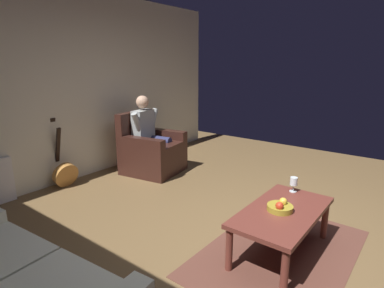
{
  "coord_description": "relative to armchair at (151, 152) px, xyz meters",
  "views": [
    {
      "loc": [
        2.64,
        1.01,
        1.7
      ],
      "look_at": [
        -0.24,
        -1.18,
        0.76
      ],
      "focal_mm": 29.3,
      "sensor_mm": 36.0,
      "label": 1
    }
  ],
  "objects": [
    {
      "name": "ground_plane",
      "position": [
        0.78,
        2.41,
        -0.32
      ],
      "size": [
        7.44,
        7.44,
        0.0
      ],
      "primitive_type": "plane",
      "color": "brown"
    },
    {
      "name": "coffee_table",
      "position": [
        0.9,
        2.52,
        0.05
      ],
      "size": [
        1.12,
        0.6,
        0.43
      ],
      "rotation": [
        0.0,
        0.0,
        -0.01
      ],
      "color": "brown",
      "rests_on": "ground"
    },
    {
      "name": "fruit_bowl",
      "position": [
        0.93,
        2.51,
        0.14
      ],
      "size": [
        0.23,
        0.23,
        0.11
      ],
      "color": "olive",
      "rests_on": "coffee_table"
    },
    {
      "name": "armchair",
      "position": [
        0.0,
        0.0,
        0.0
      ],
      "size": [
        0.91,
        0.93,
        0.95
      ],
      "rotation": [
        0.0,
        0.0,
        0.16
      ],
      "color": "#331A15",
      "rests_on": "ground"
    },
    {
      "name": "wall_back",
      "position": [
        0.78,
        -0.72,
        1.04
      ],
      "size": [
        5.98,
        0.06,
        2.72
      ],
      "primitive_type": "cube",
      "color": "silver",
      "rests_on": "ground"
    },
    {
      "name": "guitar",
      "position": [
        1.19,
        -0.52,
        -0.11
      ],
      "size": [
        0.35,
        0.33,
        0.97
      ],
      "color": "#B17637",
      "rests_on": "ground"
    },
    {
      "name": "rug",
      "position": [
        0.9,
        2.52,
        -0.32
      ],
      "size": [
        1.83,
        1.21,
        0.01
      ],
      "primitive_type": "cube",
      "rotation": [
        0.0,
        0.0,
        -0.01
      ],
      "color": "brown",
      "rests_on": "ground"
    },
    {
      "name": "wine_glass_near",
      "position": [
        0.44,
        2.45,
        0.21
      ],
      "size": [
        0.07,
        0.07,
        0.15
      ],
      "color": "silver",
      "rests_on": "coffee_table"
    },
    {
      "name": "person_seated",
      "position": [
        0.0,
        -0.01,
        0.32
      ],
      "size": [
        0.65,
        0.62,
        1.21
      ],
      "rotation": [
        0.0,
        0.0,
        0.16
      ],
      "color": "#9AA09E",
      "rests_on": "ground"
    }
  ]
}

